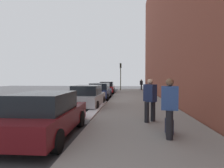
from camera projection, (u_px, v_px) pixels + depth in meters
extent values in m
plane|color=#333335|center=(100.00, 99.00, 16.83)|extent=(56.00, 56.00, 0.00)
cube|color=gray|center=(136.00, 99.00, 16.53)|extent=(28.00, 4.60, 0.15)
cube|color=brown|center=(167.00, 16.00, 16.05)|extent=(32.00, 0.80, 15.00)
cube|color=gold|center=(67.00, 99.00, 17.11)|extent=(28.00, 0.14, 0.01)
cube|color=white|center=(96.00, 109.00, 10.81)|extent=(6.12, 0.56, 0.22)
cylinder|color=black|center=(41.00, 118.00, 7.49)|extent=(0.64, 0.23, 0.64)
cylinder|color=black|center=(81.00, 119.00, 7.38)|extent=(0.64, 0.23, 0.64)
cylinder|color=black|center=(57.00, 141.00, 4.78)|extent=(0.64, 0.23, 0.64)
cube|color=maroon|center=(47.00, 119.00, 6.13)|extent=(4.24, 1.90, 0.64)
cube|color=black|center=(44.00, 102.00, 5.90)|extent=(2.22, 1.65, 0.60)
cylinder|color=black|center=(81.00, 100.00, 13.50)|extent=(0.64, 0.23, 0.64)
cylinder|color=black|center=(103.00, 101.00, 13.33)|extent=(0.64, 0.23, 0.64)
cylinder|color=black|center=(69.00, 106.00, 10.91)|extent=(0.64, 0.23, 0.64)
cylinder|color=black|center=(97.00, 106.00, 10.74)|extent=(0.64, 0.23, 0.64)
cube|color=#B7BABF|center=(88.00, 99.00, 12.11)|extent=(4.23, 1.85, 0.64)
cube|color=black|center=(87.00, 90.00, 11.88)|extent=(2.20, 1.62, 0.60)
cylinder|color=black|center=(94.00, 94.00, 18.62)|extent=(0.64, 0.23, 0.64)
cylinder|color=black|center=(110.00, 94.00, 18.45)|extent=(0.64, 0.23, 0.64)
cylinder|color=black|center=(88.00, 97.00, 15.97)|extent=(0.64, 0.23, 0.64)
cylinder|color=black|center=(107.00, 97.00, 15.80)|extent=(0.64, 0.23, 0.64)
cube|color=navy|center=(100.00, 93.00, 17.20)|extent=(4.31, 1.85, 0.64)
cube|color=black|center=(100.00, 86.00, 16.97)|extent=(2.25, 1.62, 0.60)
cylinder|color=black|center=(102.00, 90.00, 25.12)|extent=(0.65, 0.24, 0.64)
cylinder|color=black|center=(114.00, 90.00, 25.03)|extent=(0.65, 0.24, 0.64)
cylinder|color=black|center=(99.00, 92.00, 22.38)|extent=(0.65, 0.24, 0.64)
cylinder|color=black|center=(113.00, 92.00, 22.29)|extent=(0.65, 0.24, 0.64)
cube|color=maroon|center=(107.00, 89.00, 23.69)|extent=(4.49, 1.96, 0.64)
cube|color=black|center=(107.00, 84.00, 23.45)|extent=(2.36, 1.68, 0.60)
cylinder|color=black|center=(141.00, 87.00, 28.31)|extent=(0.18, 0.18, 0.77)
cylinder|color=black|center=(141.00, 87.00, 28.65)|extent=(0.18, 0.18, 0.77)
cube|color=black|center=(141.00, 83.00, 28.46)|extent=(0.36, 0.49, 0.66)
sphere|color=tan|center=(141.00, 80.00, 28.44)|extent=(0.21, 0.21, 0.21)
cylinder|color=black|center=(169.00, 122.00, 5.78)|extent=(0.20, 0.20, 0.86)
cylinder|color=black|center=(170.00, 125.00, 5.39)|extent=(0.20, 0.20, 0.86)
cube|color=#335193|center=(170.00, 98.00, 5.56)|extent=(0.39, 0.54, 0.73)
sphere|color=brown|center=(170.00, 82.00, 5.55)|extent=(0.24, 0.24, 0.24)
cylinder|color=black|center=(147.00, 112.00, 7.49)|extent=(0.20, 0.20, 0.85)
cylinder|color=black|center=(153.00, 111.00, 7.73)|extent=(0.20, 0.20, 0.85)
cube|color=#1E284C|center=(150.00, 93.00, 7.58)|extent=(0.57, 0.56, 0.72)
sphere|color=#D8AD8C|center=(150.00, 82.00, 7.57)|extent=(0.24, 0.24, 0.24)
cylinder|color=#2D2D19|center=(121.00, 79.00, 27.59)|extent=(0.12, 0.12, 3.40)
cube|color=black|center=(121.00, 66.00, 27.52)|extent=(0.26, 0.26, 0.70)
sphere|color=red|center=(121.00, 64.00, 27.67)|extent=(0.14, 0.14, 0.14)
sphere|color=orange|center=(121.00, 66.00, 27.67)|extent=(0.14, 0.14, 0.14)
sphere|color=green|center=(121.00, 67.00, 27.68)|extent=(0.14, 0.14, 0.14)
cube|color=#191E38|center=(169.00, 126.00, 5.98)|extent=(0.34, 0.22, 0.49)
cylinder|color=#4C4C4C|center=(169.00, 113.00, 5.97)|extent=(0.03, 0.03, 0.36)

